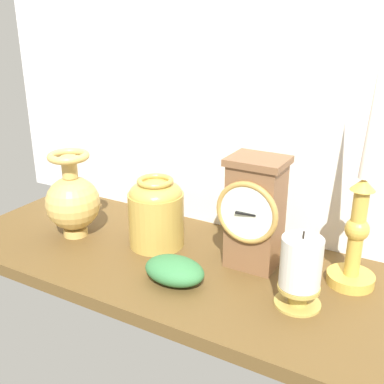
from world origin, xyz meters
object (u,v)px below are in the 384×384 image
object	(u,v)px
pillar_candle_front	(300,270)
mantel_clock	(255,212)
brass_vase_bulbous	(73,200)
brass_vase_jar	(156,211)
candlestick_tall_left	(358,222)

from	to	relation	value
pillar_candle_front	mantel_clock	bearing A→B (deg)	144.09
mantel_clock	brass_vase_bulbous	bearing A→B (deg)	-169.88
brass_vase_jar	mantel_clock	bearing A→B (deg)	5.12
brass_vase_bulbous	pillar_candle_front	distance (cm)	47.90
brass_vase_jar	pillar_candle_front	world-z (taller)	brass_vase_jar
mantel_clock	pillar_candle_front	size ratio (longest dim) A/B	1.60
brass_vase_jar	pillar_candle_front	distance (cm)	31.45
candlestick_tall_left	pillar_candle_front	distance (cm)	13.08
brass_vase_bulbous	brass_vase_jar	xyz separation A→B (cm)	(17.05, 4.80, -0.61)
candlestick_tall_left	brass_vase_jar	bearing A→B (deg)	-173.61
candlestick_tall_left	brass_vase_jar	xyz separation A→B (cm)	(-36.68, -4.11, -4.29)
candlestick_tall_left	brass_vase_bulbous	distance (cm)	54.59
brass_vase_bulbous	mantel_clock	bearing A→B (deg)	10.12
brass_vase_jar	candlestick_tall_left	bearing A→B (deg)	6.39
candlestick_tall_left	brass_vase_jar	size ratio (longest dim) A/B	2.73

